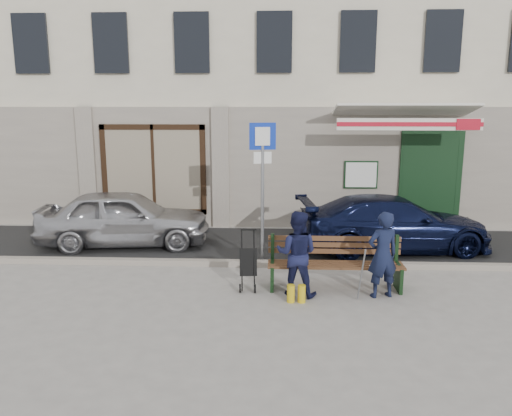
# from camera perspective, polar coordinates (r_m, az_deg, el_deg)

# --- Properties ---
(ground) EXTENTS (80.00, 80.00, 0.00)m
(ground) POSITION_cam_1_polar(r_m,az_deg,el_deg) (8.85, 1.53, -9.75)
(ground) COLOR #9E9991
(ground) RESTS_ON ground
(asphalt_lane) EXTENTS (60.00, 3.20, 0.01)m
(asphalt_lane) POSITION_cam_1_polar(r_m,az_deg,el_deg) (11.79, 1.84, -4.25)
(asphalt_lane) COLOR #282828
(asphalt_lane) RESTS_ON ground
(curb) EXTENTS (60.00, 0.18, 0.12)m
(curb) POSITION_cam_1_polar(r_m,az_deg,el_deg) (10.24, 1.71, -6.39)
(curb) COLOR #9E9384
(curb) RESTS_ON ground
(building) EXTENTS (20.00, 8.27, 10.00)m
(building) POSITION_cam_1_polar(r_m,az_deg,el_deg) (16.79, 2.27, 17.56)
(building) COLOR beige
(building) RESTS_ON ground
(car_silver) EXTENTS (4.07, 2.03, 1.33)m
(car_silver) POSITION_cam_1_polar(r_m,az_deg,el_deg) (12.01, -14.80, -1.09)
(car_silver) COLOR #B5B4B9
(car_silver) RESTS_ON ground
(car_navy) EXTENTS (4.47, 2.23, 1.25)m
(car_navy) POSITION_cam_1_polar(r_m,az_deg,el_deg) (11.65, 15.44, -1.72)
(car_navy) COLOR black
(car_navy) RESTS_ON ground
(parking_sign) EXTENTS (0.53, 0.14, 2.90)m
(parking_sign) POSITION_cam_1_polar(r_m,az_deg,el_deg) (10.12, 0.75, 4.45)
(parking_sign) COLOR gray
(parking_sign) RESTS_ON ground
(bench) EXTENTS (2.40, 1.17, 0.98)m
(bench) POSITION_cam_1_polar(r_m,az_deg,el_deg) (9.03, 8.75, -6.36)
(bench) COLOR brown
(bench) RESTS_ON ground
(man) EXTENTS (0.63, 0.50, 1.50)m
(man) POSITION_cam_1_polar(r_m,az_deg,el_deg) (8.74, 14.26, -5.21)
(man) COLOR #121933
(man) RESTS_ON ground
(woman) EXTENTS (0.82, 0.70, 1.49)m
(woman) POSITION_cam_1_polar(r_m,az_deg,el_deg) (8.59, 4.67, -5.22)
(woman) COLOR #15193B
(woman) RESTS_ON ground
(stroller) EXTENTS (0.33, 0.45, 1.06)m
(stroller) POSITION_cam_1_polar(r_m,az_deg,el_deg) (8.93, -0.90, -6.33)
(stroller) COLOR black
(stroller) RESTS_ON ground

